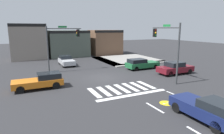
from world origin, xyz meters
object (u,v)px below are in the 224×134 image
Objects in this scene: car_navy at (207,109)px; car_maroon at (175,68)px; traffic_signal_southeast at (168,42)px; car_orange at (41,81)px; traffic_signal_northwest at (61,40)px; car_silver at (66,61)px; car_green at (141,64)px.

car_maroon is at bearing -35.01° from car_navy.
car_maroon is 12.52m from car_navy.
traffic_signal_southeast is 1.37× the size of car_orange.
traffic_signal_northwest is 1.36× the size of car_navy.
car_maroon reaches higher than car_orange.
car_silver is 0.95× the size of car_orange.
car_silver is (-7.92, 13.56, -3.49)m from traffic_signal_southeast.
car_maroon is (12.44, -7.58, -3.35)m from traffic_signal_northwest.
car_green is 4.83m from car_maroon.
car_green is at bearing 50.23° from car_silver.
car_orange is (-3.33, -6.50, -3.38)m from traffic_signal_northwest.
traffic_signal_northwest is 18.89m from car_navy.
car_silver is 0.99× the size of car_navy.
traffic_signal_southeast reaches higher than car_navy.
car_maroon is at bearing 176.07° from car_orange.
car_orange is 0.97× the size of car_green.
car_silver is at bearing -114.14° from car_orange.
car_orange is 15.81m from car_maroon.
car_orange is 1.04× the size of car_navy.
car_maroon reaches higher than car_silver.
traffic_signal_northwest is 5.54m from car_silver.
car_silver is 0.94× the size of car_maroon.
car_maroon is 1.04× the size of car_navy.
traffic_signal_northwest is at bearing 44.73° from traffic_signal_southeast.
traffic_signal_northwest is 14.95m from car_maroon.
car_silver is 16.07m from car_maroon.
car_navy is at bearing 127.15° from car_orange.
car_green is (13.62, 3.25, 0.01)m from car_orange.
car_green is 1.02× the size of car_maroon.
traffic_signal_southeast is 7.15m from car_green.
car_green is at bearing -63.60° from car_maroon.
car_green is at bearing -166.60° from car_orange.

